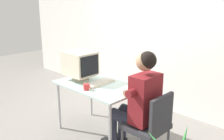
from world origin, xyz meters
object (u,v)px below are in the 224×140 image
crt_monitor (80,64)px  keyboard (100,83)px  desk (99,89)px  person_seated (138,100)px  office_chair (150,123)px  desk_mug (86,87)px

crt_monitor → keyboard: 0.40m
desk → keyboard: size_ratio=2.56×
keyboard → person_seated: (0.71, -0.06, -0.04)m
office_chair → desk_mug: (-0.85, -0.22, 0.29)m
keyboard → crt_monitor: bearing=-168.2°
desk_mug → crt_monitor: bearing=150.6°
desk_mug → office_chair: bearing=14.8°
person_seated → keyboard: bearing=175.4°
desk → desk_mug: desk_mug is taller
crt_monitor → desk_mug: size_ratio=5.04×
crt_monitor → office_chair: size_ratio=0.49×
keyboard → person_seated: 0.71m
desk → keyboard: (-0.00, 0.02, 0.08)m
desk → desk_mug: (0.05, -0.26, 0.11)m
office_chair → desk_mug: bearing=-165.2°
crt_monitor → desk_mug: 0.48m
desk → desk_mug: size_ratio=13.97×
keyboard → office_chair: (0.90, -0.06, -0.27)m
keyboard → desk_mug: size_ratio=5.45×
office_chair → desk_mug: size_ratio=10.34×
desk → crt_monitor: bearing=-171.6°
office_chair → desk_mug: 0.92m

